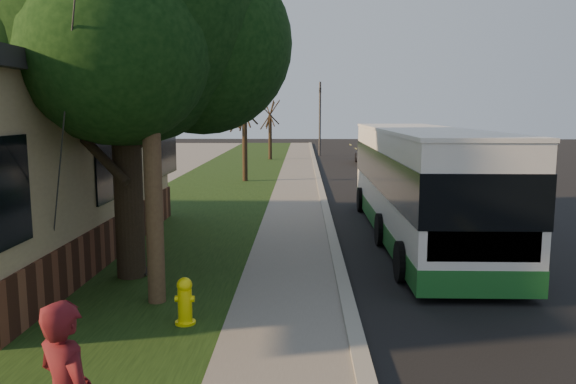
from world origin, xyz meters
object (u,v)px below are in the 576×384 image
object	(u,v)px
utility_pole	(147,31)
skateboard_main	(143,270)
leafy_tree	(125,14)
fire_hydrant	(185,301)
transit_bus	(420,180)
bare_tree_far	(270,131)
bare_tree_near	(245,137)
distant_car	(369,153)
dumpster	(95,193)
traffic_signal	(320,113)

from	to	relation	value
utility_pole	skateboard_main	distance (m)	4.90
leafy_tree	skateboard_main	size ratio (longest dim) A/B	10.64
fire_hydrant	leafy_tree	xyz separation A→B (m)	(-1.57, 2.65, 4.73)
transit_bus	skateboard_main	world-z (taller)	transit_bus
leafy_tree	transit_bus	size ratio (longest dim) A/B	0.73
bare_tree_far	leafy_tree	bearing A→B (deg)	-92.45
bare_tree_near	bare_tree_far	distance (m)	12.01
bare_tree_near	transit_bus	size ratio (longest dim) A/B	0.40
leafy_tree	distant_car	world-z (taller)	leafy_tree
bare_tree_far	utility_pole	bearing A→B (deg)	-90.60
fire_hydrant	dumpster	size ratio (longest dim) A/B	0.43
leafy_tree	dumpster	xyz separation A→B (m)	(-3.42, 7.06, -4.50)
utility_pole	bare_tree_near	world-z (taller)	utility_pole
fire_hydrant	utility_pole	size ratio (longest dim) A/B	0.08
dumpster	bare_tree_far	bearing A→B (deg)	77.26
traffic_signal	dumpster	size ratio (longest dim) A/B	3.19
bare_tree_near	dumpster	xyz separation A→B (m)	(-4.09, -8.29, -1.48)
fire_hydrant	bare_tree_far	xyz separation A→B (m)	(-0.40, 30.00, 1.57)
distant_car	traffic_signal	bearing A→B (deg)	115.59
distant_car	utility_pole	bearing A→B (deg)	-103.50
utility_pole	transit_bus	xyz separation A→B (m)	(5.60, 5.38, -3.08)
fire_hydrant	bare_tree_near	world-z (taller)	bare_tree_near
traffic_signal	skateboard_main	bearing A→B (deg)	-98.28
bare_tree_far	distant_car	size ratio (longest dim) A/B	1.03
bare_tree_far	transit_bus	distance (m)	24.22
leafy_tree	traffic_signal	world-z (taller)	leafy_tree
traffic_signal	dumpster	bearing A→B (deg)	-108.41
leafy_tree	transit_bus	world-z (taller)	leafy_tree
fire_hydrant	transit_bus	world-z (taller)	transit_bus
fire_hydrant	traffic_signal	distance (m)	34.25
dumpster	distant_car	bearing A→B (deg)	58.46
fire_hydrant	bare_tree_near	xyz separation A→B (m)	(-0.90, 18.00, 1.72)
utility_pole	traffic_signal	bearing A→B (deg)	83.42
bare_tree_far	bare_tree_near	bearing A→B (deg)	-92.39
traffic_signal	transit_bus	size ratio (longest dim) A/B	0.51
utility_pole	traffic_signal	world-z (taller)	utility_pole
traffic_signal	transit_bus	bearing A→B (deg)	-86.28
bare_tree_near	distant_car	xyz separation A→B (m)	(6.94, 9.67, -1.48)
utility_pole	transit_bus	size ratio (longest dim) A/B	0.85
bare_tree_far	skateboard_main	bearing A→B (deg)	-92.19
leafy_tree	transit_bus	distance (m)	8.29
traffic_signal	distant_car	distance (m)	7.41
fire_hydrant	bare_tree_near	distance (m)	18.10
traffic_signal	distant_car	size ratio (longest dim) A/B	1.41
bare_tree_near	dumpster	size ratio (longest dim) A/B	2.49
utility_pole	fire_hydrant	bearing A→B (deg)	-54.62
fire_hydrant	utility_pole	world-z (taller)	utility_pole
leafy_tree	skateboard_main	bearing A→B (deg)	42.88
bare_tree_far	traffic_signal	xyz separation A→B (m)	(3.50, 4.00, 1.16)
bare_tree_near	bare_tree_far	size ratio (longest dim) A/B	1.07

